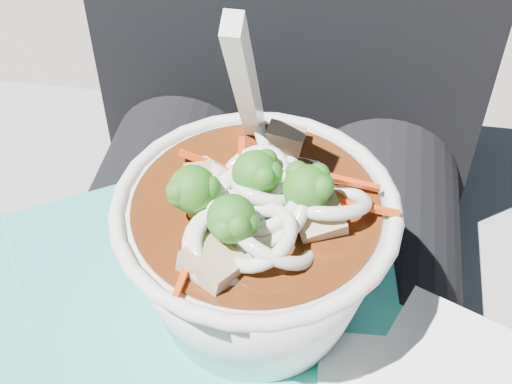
% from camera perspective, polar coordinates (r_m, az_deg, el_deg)
% --- Properties ---
extents(lap, '(0.33, 0.48, 0.14)m').
position_cam_1_polar(lap, '(0.54, -1.53, -14.58)').
color(lap, black).
rests_on(lap, stone_ledge).
extents(person_body, '(0.34, 0.94, 1.00)m').
position_cam_1_polar(person_body, '(0.57, 0.19, -5.39)').
color(person_body, black).
rests_on(person_body, ground).
extents(plastic_bag, '(0.38, 0.37, 0.02)m').
position_cam_1_polar(plastic_bag, '(0.45, -3.31, -12.83)').
color(plastic_bag, teal).
rests_on(plastic_bag, lap).
extents(udon_bowl, '(0.21, 0.21, 0.21)m').
position_cam_1_polar(udon_bowl, '(0.42, 0.01, -4.13)').
color(udon_bowl, white).
rests_on(udon_bowl, plastic_bag).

